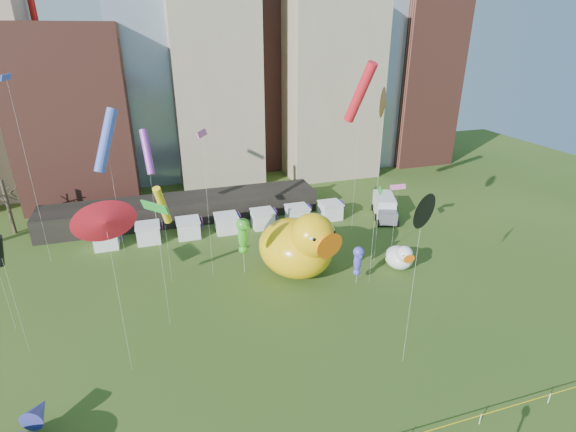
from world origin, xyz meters
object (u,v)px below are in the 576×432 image
object	(u,v)px
big_duck	(299,245)
seahorse_green	(243,233)
small_duck	(400,257)
seahorse_purple	(358,259)
box_truck	(385,207)

from	to	relation	value
big_duck	seahorse_green	distance (m)	6.15
small_duck	seahorse_green	size ratio (longest dim) A/B	0.64
seahorse_purple	small_duck	bearing A→B (deg)	28.78
big_duck	seahorse_green	xyz separation A→B (m)	(-5.62, 2.16, 1.26)
big_duck	seahorse_green	world-z (taller)	big_duck
seahorse_purple	box_truck	bearing A→B (deg)	66.74
big_duck	seahorse_purple	world-z (taller)	big_duck
big_duck	box_truck	xyz separation A→B (m)	(17.06, 11.65, -2.11)
small_duck	box_truck	bearing A→B (deg)	70.69
seahorse_green	big_duck	bearing A→B (deg)	-38.76
big_duck	small_duck	bearing A→B (deg)	-31.03
big_duck	box_truck	size ratio (longest dim) A/B	1.51
small_duck	seahorse_green	xyz separation A→B (m)	(-16.93, 4.27, 3.44)
box_truck	seahorse_green	bearing A→B (deg)	-136.80
seahorse_green	seahorse_purple	distance (m)	12.48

